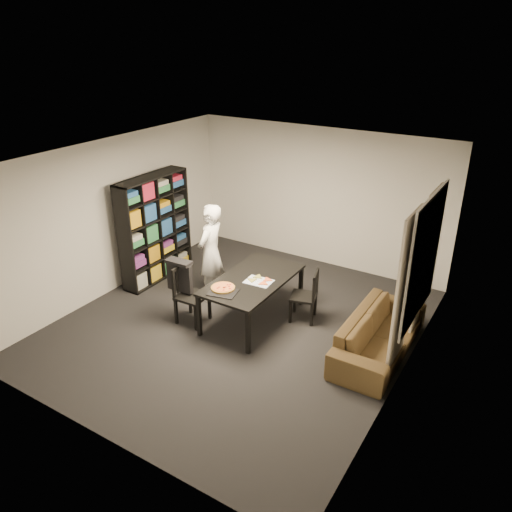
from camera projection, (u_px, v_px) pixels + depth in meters
The scene contains 16 objects.
room at pixel (237, 248), 7.18m from camera, with size 5.01×5.51×2.61m.
window_pane at pixel (425, 258), 6.38m from camera, with size 0.02×1.40×1.60m, color black.
window_frame at pixel (424, 258), 6.38m from camera, with size 0.03×1.52×1.72m, color white.
curtain_left at pixel (403, 297), 6.16m from camera, with size 0.03×0.70×2.25m, color beige.
curtain_right at pixel (425, 266), 6.97m from camera, with size 0.03×0.70×2.25m, color beige.
bookshelf at pixel (155, 228), 8.82m from camera, with size 0.35×1.50×1.90m, color black.
dining_table at pixel (253, 282), 7.60m from camera, with size 0.95×1.71×0.71m.
chair_left at pixel (187, 290), 7.63m from camera, with size 0.45×0.45×0.93m.
chair_right at pixel (309, 293), 7.66m from camera, with size 0.48×0.48×0.84m.
draped_jacket at pixel (179, 274), 7.59m from camera, with size 0.43×0.20×0.51m.
person at pixel (211, 253), 8.17m from camera, with size 0.60×0.40×1.65m, color silver.
baking_tray at pixel (223, 292), 7.18m from camera, with size 0.40×0.32×0.01m, color black.
pepperoni_pizza at pixel (223, 288), 7.26m from camera, with size 0.35×0.35×0.03m.
kitchen_towel at pixel (259, 282), 7.48m from camera, with size 0.40×0.30×0.01m, color white.
pizza_slices at pixel (260, 280), 7.51m from camera, with size 0.37×0.31×0.01m, color gold, non-canonical shape.
sofa at pixel (379, 334), 6.96m from camera, with size 1.99×0.78×0.58m, color #41341A.
Camera 1 is at (3.67, -5.46, 4.20)m, focal length 35.00 mm.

